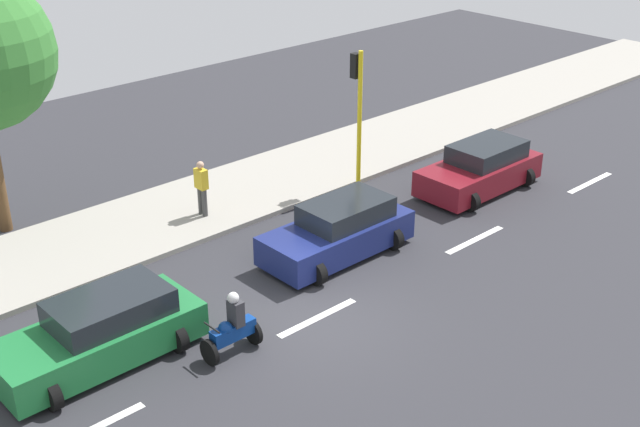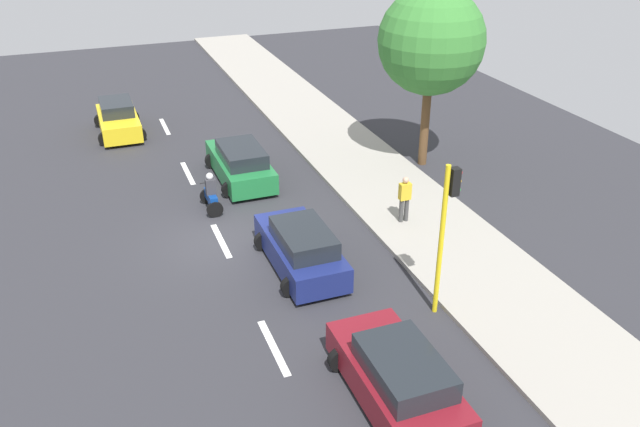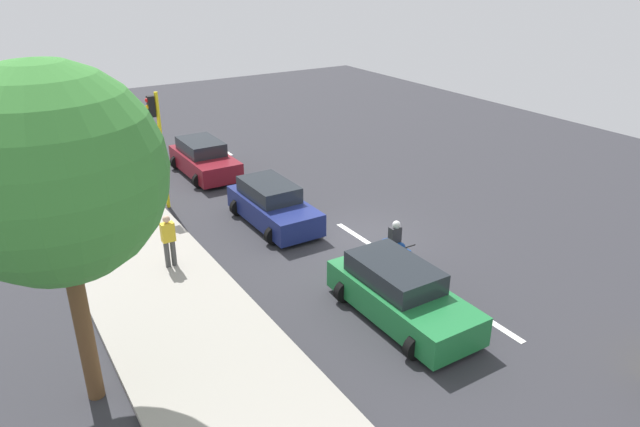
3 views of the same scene
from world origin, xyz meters
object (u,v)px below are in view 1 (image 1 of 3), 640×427
object	(u,v)px
car_dark_blue	(339,231)
car_maroon	(481,169)
car_green	(101,333)
traffic_light_corner	(358,101)
pedestrian_near_signal	(202,186)
motorcycle	(232,328)

from	to	relation	value
car_dark_blue	car_maroon	bearing A→B (deg)	-88.73
car_dark_blue	car_green	size ratio (longest dim) A/B	0.95
traffic_light_corner	car_maroon	bearing A→B (deg)	-133.96
car_dark_blue	pedestrian_near_signal	distance (m)	4.55
pedestrian_near_signal	motorcycle	bearing A→B (deg)	150.15
car_dark_blue	car_green	distance (m)	7.18
car_maroon	motorcycle	size ratio (longest dim) A/B	2.79
car_maroon	traffic_light_corner	bearing A→B (deg)	46.04
car_maroon	pedestrian_near_signal	bearing A→B (deg)	61.79
car_maroon	traffic_light_corner	size ratio (longest dim) A/B	0.95
car_green	motorcycle	size ratio (longest dim) A/B	2.97
car_green	motorcycle	xyz separation A→B (m)	(-1.71, -2.26, -0.07)
motorcycle	pedestrian_near_signal	distance (m)	7.01
motorcycle	pedestrian_near_signal	world-z (taller)	pedestrian_near_signal
pedestrian_near_signal	car_dark_blue	bearing A→B (deg)	-161.61
pedestrian_near_signal	car_maroon	bearing A→B (deg)	-118.21
car_maroon	car_dark_blue	size ratio (longest dim) A/B	0.99
car_green	motorcycle	bearing A→B (deg)	-127.04
car_maroon	traffic_light_corner	xyz separation A→B (m)	(2.73, 2.83, 2.22)
car_green	traffic_light_corner	distance (m)	11.29
car_dark_blue	traffic_light_corner	distance (m)	5.04
pedestrian_near_signal	traffic_light_corner	bearing A→B (deg)	-106.22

